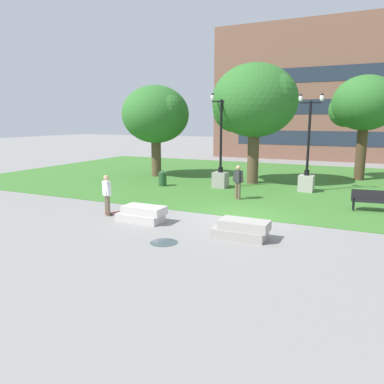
% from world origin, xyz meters
% --- Properties ---
extents(ground_plane, '(140.00, 140.00, 0.00)m').
position_xyz_m(ground_plane, '(0.00, 0.00, 0.00)').
color(ground_plane, gray).
extents(grass_lawn, '(40.00, 20.00, 0.02)m').
position_xyz_m(grass_lawn, '(0.00, 10.00, 0.01)').
color(grass_lawn, '#3D752D').
rests_on(grass_lawn, ground).
extents(concrete_block_center, '(1.92, 0.90, 0.64)m').
position_xyz_m(concrete_block_center, '(-3.13, -2.20, 0.31)').
color(concrete_block_center, '#BCB7B2').
rests_on(concrete_block_center, ground).
extents(concrete_block_left, '(1.89, 0.90, 0.64)m').
position_xyz_m(concrete_block_left, '(1.06, -2.54, 0.31)').
color(concrete_block_left, '#9E9991').
rests_on(concrete_block_left, ground).
extents(person_skateboarder, '(0.73, 0.70, 1.71)m').
position_xyz_m(person_skateboarder, '(-4.97, -1.99, 0.96)').
color(person_skateboarder, brown).
rests_on(person_skateboarder, ground).
extents(skateboard, '(0.64, 1.00, 0.14)m').
position_xyz_m(skateboard, '(-4.75, -1.67, 0.09)').
color(skateboard, maroon).
rests_on(skateboard, ground).
extents(puddle, '(0.92, 0.92, 0.01)m').
position_xyz_m(puddle, '(-1.08, -4.08, 0.00)').
color(puddle, '#47515B').
rests_on(puddle, ground).
extents(park_bench_near_left, '(1.85, 0.76, 0.90)m').
position_xyz_m(park_bench_near_left, '(5.09, 3.57, 0.54)').
color(park_bench_near_left, black).
rests_on(park_bench_near_left, grass_lawn).
extents(lamp_post_right, '(1.32, 0.80, 5.34)m').
position_xyz_m(lamp_post_right, '(1.71, 7.07, 1.09)').
color(lamp_post_right, '#ADA89E').
rests_on(lamp_post_right, grass_lawn).
extents(lamp_post_left, '(1.32, 0.80, 5.46)m').
position_xyz_m(lamp_post_left, '(-3.07, 6.19, 1.12)').
color(lamp_post_left, gray).
rests_on(lamp_post_left, grass_lawn).
extents(tree_far_left, '(4.34, 4.14, 6.76)m').
position_xyz_m(tree_far_left, '(4.21, 12.88, 4.93)').
color(tree_far_left, '#4C3823').
rests_on(tree_far_left, grass_lawn).
extents(tree_far_right, '(5.46, 5.20, 7.30)m').
position_xyz_m(tree_far_right, '(-1.86, 8.52, 5.03)').
color(tree_far_right, brown).
rests_on(tree_far_right, grass_lawn).
extents(tree_near_right, '(4.87, 4.63, 6.28)m').
position_xyz_m(tree_near_right, '(-8.91, 8.56, 4.25)').
color(tree_near_right, brown).
rests_on(tree_near_right, grass_lawn).
extents(trash_bin, '(0.49, 0.49, 0.96)m').
position_xyz_m(trash_bin, '(-6.43, 5.18, 0.50)').
color(trash_bin, '#234C28').
rests_on(trash_bin, grass_lawn).
extents(person_bystander_near_lawn, '(0.68, 0.41, 1.71)m').
position_xyz_m(person_bystander_near_lawn, '(-1.06, 3.40, 0.98)').
color(person_bystander_near_lawn, brown).
rests_on(person_bystander_near_lawn, grass_lawn).
extents(building_facade_distant, '(22.95, 1.03, 13.40)m').
position_xyz_m(building_facade_distant, '(0.70, 24.50, 6.69)').
color(building_facade_distant, brown).
rests_on(building_facade_distant, ground).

